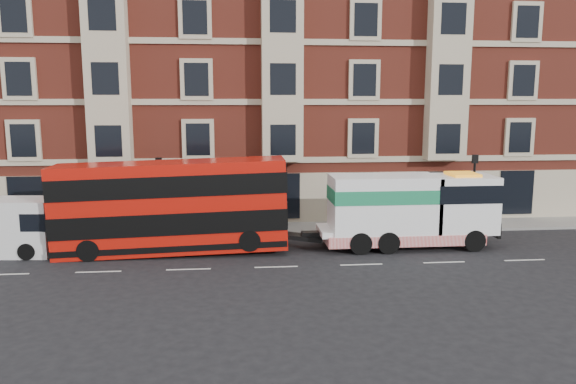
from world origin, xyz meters
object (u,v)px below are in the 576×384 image
Objects in this scene: box_van at (0,227)px; pedestrian at (35,222)px; double_decker_bus at (171,205)px; tow_truck at (407,209)px.

box_van reaches higher than pedestrian.
double_decker_bus is at bearing 0.98° from box_van.
double_decker_bus is 8.50m from pedestrian.
box_van is at bearing -98.08° from pedestrian.
box_van is 3.02× the size of pedestrian.
pedestrian is at bearing 157.43° from double_decker_bus.
pedestrian is at bearing 78.79° from box_van.
double_decker_bus reaches higher than tow_truck.
box_van is 2.81m from pedestrian.
pedestrian is (0.76, 2.69, -0.31)m from box_van.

